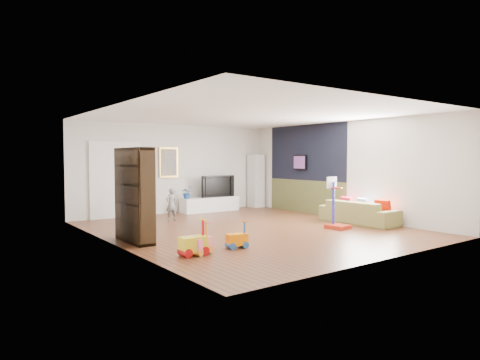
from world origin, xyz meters
TOP-DOWN VIEW (x-y plane):
  - floor at (0.00, 0.00)m, footprint 6.50×7.50m
  - ceiling at (0.00, 0.00)m, footprint 6.50×7.50m
  - wall_back at (0.00, 3.75)m, footprint 6.50×0.00m
  - wall_front at (0.00, -3.75)m, footprint 6.50×0.00m
  - wall_left at (-3.25, 0.00)m, footprint 0.00×7.50m
  - wall_right at (3.25, 0.00)m, footprint 0.00×7.50m
  - navy_accent at (3.23, 1.40)m, footprint 0.01×3.20m
  - olive_wainscot at (3.23, 1.40)m, footprint 0.01×3.20m
  - doorway at (-1.90, 3.71)m, footprint 1.45×0.06m
  - painting_back at (-0.25, 3.71)m, footprint 0.62×0.06m
  - artwork_right at (3.17, 1.60)m, footprint 0.04×0.56m
  - media_console at (1.00, 3.37)m, footprint 1.93×0.49m
  - tall_cabinet at (2.93, 3.48)m, footprint 0.45×0.45m
  - bookshelf at (-2.80, 0.17)m, footprint 0.34×1.30m
  - sofa at (2.77, -0.98)m, footprint 0.86×2.04m
  - basketball_hoop at (1.73, -1.20)m, footprint 0.47×0.56m
  - ride_on_yellow at (-2.46, -1.60)m, footprint 0.46×0.29m
  - ride_on_orange at (-1.50, -1.55)m, footprint 0.41×0.30m
  - ride_on_pink at (-2.31, -1.58)m, footprint 0.48×0.40m
  - child at (-0.89, 2.31)m, footprint 0.33×0.22m
  - tv at (1.25, 3.39)m, footprint 1.18×0.18m
  - vase_plant at (0.19, 3.40)m, footprint 0.40×0.36m
  - pillow_left at (2.94, -1.58)m, footprint 0.12×0.39m
  - pillow_center at (2.95, -0.98)m, footprint 0.19×0.38m
  - pillow_right at (3.00, -0.41)m, footprint 0.09×0.35m

SIDE VIEW (x-z plane):
  - floor at x=0.00m, z-range 0.00..0.00m
  - media_console at x=1.00m, z-range 0.00..0.45m
  - ride_on_orange at x=-1.50m, z-range 0.00..0.51m
  - ride_on_pink at x=-2.31m, z-range 0.00..0.55m
  - sofa at x=2.77m, z-range 0.00..0.59m
  - ride_on_yellow at x=-2.46m, z-range 0.00..0.62m
  - child at x=-0.89m, z-range 0.00..0.89m
  - pillow_left at x=2.94m, z-range 0.27..0.66m
  - pillow_center at x=2.95m, z-range 0.28..0.65m
  - pillow_right at x=3.00m, z-range 0.29..0.64m
  - olive_wainscot at x=3.23m, z-range 0.00..1.00m
  - basketball_hoop at x=1.73m, z-range 0.00..1.24m
  - vase_plant at x=0.19m, z-range 0.45..0.84m
  - tv at x=1.25m, z-range 0.45..1.13m
  - tall_cabinet at x=2.93m, z-range 0.00..1.80m
  - bookshelf at x=-2.80m, z-range 0.00..1.89m
  - doorway at x=-1.90m, z-range 0.00..2.10m
  - wall_back at x=0.00m, z-range 0.00..2.70m
  - wall_front at x=0.00m, z-range 0.00..2.70m
  - wall_left at x=-3.25m, z-range 0.00..2.70m
  - wall_right at x=3.25m, z-range 0.00..2.70m
  - artwork_right at x=3.17m, z-range 1.32..1.78m
  - painting_back at x=-0.25m, z-range 1.09..2.01m
  - navy_accent at x=3.23m, z-range 1.00..2.70m
  - ceiling at x=0.00m, z-range 2.70..2.70m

